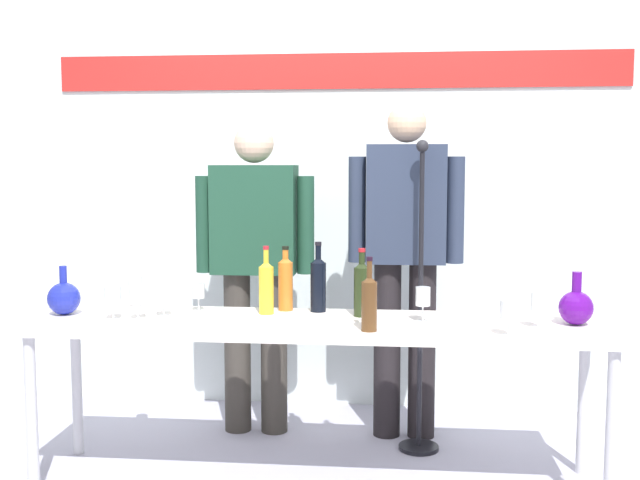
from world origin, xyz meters
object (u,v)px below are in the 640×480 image
object	(u,v)px
presenter_left	(255,256)
wine_glass_left_1	(198,292)
display_table	(317,334)
wine_bottle_2	(266,286)
wine_glass_left_4	(113,297)
presenter_right	(406,249)
wine_glass_right_1	(539,302)
wine_glass_left_0	(137,296)
wine_bottle_1	(318,282)
wine_glass_left_3	(135,285)
wine_bottle_4	(369,301)
microphone_stand	(420,348)
wine_bottle_0	(286,282)
decanter_blue_right	(576,307)
wine_glass_right_2	(509,310)
decanter_blue_left	(64,298)
wine_bottle_3	(362,287)
wine_glass_right_0	(423,297)
wine_glass_left_2	(163,294)

from	to	relation	value
presenter_left	wine_glass_left_1	distance (m)	0.53
display_table	wine_bottle_2	bearing A→B (deg)	151.73
wine_glass_left_4	display_table	bearing A→B (deg)	4.30
presenter_right	wine_glass_right_1	xyz separation A→B (m)	(0.55, -0.71, -0.14)
wine_glass_left_0	wine_glass_left_1	world-z (taller)	wine_glass_left_0
wine_bottle_1	wine_glass_left_3	xyz separation A→B (m)	(-0.88, 0.01, -0.03)
wine_bottle_4	wine_glass_left_3	size ratio (longest dim) A/B	1.99
wine_bottle_2	wine_glass_right_1	xyz separation A→B (m)	(1.19, -0.19, -0.02)
wine_bottle_1	microphone_stand	world-z (taller)	microphone_stand
presenter_left	wine_bottle_0	xyz separation A→B (m)	(0.22, -0.42, -0.07)
decanter_blue_right	presenter_right	bearing A→B (deg)	138.94
presenter_right	wine_glass_left_3	distance (m)	1.36
wine_glass_left_4	wine_glass_right_2	bearing A→B (deg)	-5.27
presenter_left	wine_glass_right_2	bearing A→B (deg)	-36.28
presenter_left	wine_glass_right_1	xyz separation A→B (m)	(1.33, -0.71, -0.09)
decanter_blue_left	wine_bottle_1	size ratio (longest dim) A/B	0.69
wine_glass_left_3	wine_bottle_4	bearing A→B (deg)	-19.86
wine_glass_right_1	wine_glass_right_2	distance (m)	0.22
display_table	wine_glass_left_4	bearing A→B (deg)	-175.70
wine_bottle_2	wine_glass_left_1	size ratio (longest dim) A/B	2.38
wine_glass_left_0	wine_glass_right_1	world-z (taller)	wine_glass_right_1
wine_bottle_4	wine_glass_left_0	bearing A→B (deg)	172.60
presenter_left	wine_bottle_3	size ratio (longest dim) A/B	5.30
decanter_blue_left	presenter_left	size ratio (longest dim) A/B	0.14
wine_bottle_2	wine_glass_right_0	xyz separation A→B (m)	(0.71, -0.10, -0.02)
decanter_blue_right	presenter_right	world-z (taller)	presenter_right
wine_bottle_0	wine_glass_left_3	bearing A→B (deg)	-179.50
wine_bottle_2	wine_glass_right_0	distance (m)	0.72
wine_glass_left_0	display_table	bearing A→B (deg)	4.05
presenter_left	wine_glass_left_1	bearing A→B (deg)	-110.16
decanter_blue_left	wine_glass_left_2	world-z (taller)	decanter_blue_left
wine_bottle_2	presenter_right	bearing A→B (deg)	38.92
wine_glass_left_4	wine_glass_right_0	xyz separation A→B (m)	(1.36, 0.10, 0.00)
wine_bottle_0	wine_glass_right_1	distance (m)	1.15
wine_bottle_0	wine_glass_left_4	xyz separation A→B (m)	(-0.73, -0.29, -0.03)
decanter_blue_right	wine_glass_right_1	size ratio (longest dim) A/B	1.50
display_table	wine_glass_left_4	size ratio (longest dim) A/B	17.18
decanter_blue_right	wine_glass_left_2	distance (m)	1.81
wine_bottle_2	wine_glass_right_1	distance (m)	1.20
display_table	wine_glass_left_2	world-z (taller)	wine_glass_left_2
decanter_blue_right	wine_glass_right_0	world-z (taller)	decanter_blue_right
presenter_left	wine_glass_left_3	world-z (taller)	presenter_left
display_table	microphone_stand	xyz separation A→B (m)	(0.47, 0.45, -0.16)
wine_bottle_0	wine_bottle_4	distance (m)	0.58
wine_glass_left_3	wine_glass_right_1	distance (m)	1.85
wine_bottle_2	wine_glass_left_2	world-z (taller)	wine_bottle_2
decanter_blue_left	microphone_stand	size ratio (longest dim) A/B	0.15
wine_glass_left_0	wine_glass_left_4	bearing A→B (deg)	-173.85
decanter_blue_right	wine_glass_left_2	world-z (taller)	decanter_blue_right
wine_glass_left_4	wine_glass_right_1	size ratio (longest dim) A/B	0.96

